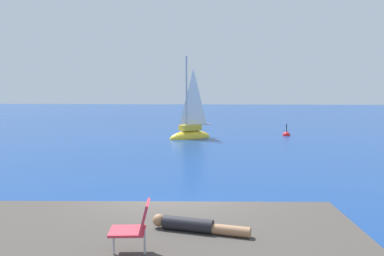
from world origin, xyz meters
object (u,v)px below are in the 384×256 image
at_px(sailboat_near, 190,133).
at_px(beach_chair, 135,225).
at_px(person_sunbather, 195,225).
at_px(marker_buoy, 286,136).

relative_size(sailboat_near, beach_chair, 7.54).
relative_size(person_sunbather, beach_chair, 2.17).
distance_m(person_sunbather, marker_buoy, 23.24).
bearing_deg(beach_chair, person_sunbather, -135.37).
height_order(person_sunbather, marker_buoy, person_sunbather).
distance_m(sailboat_near, person_sunbather, 20.67).
xyz_separation_m(person_sunbather, beach_chair, (-0.83, -1.02, 0.33)).
xyz_separation_m(sailboat_near, marker_buoy, (6.69, 2.07, -0.32)).
bearing_deg(beach_chair, marker_buoy, -109.96).
bearing_deg(sailboat_near, beach_chair, 54.16).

